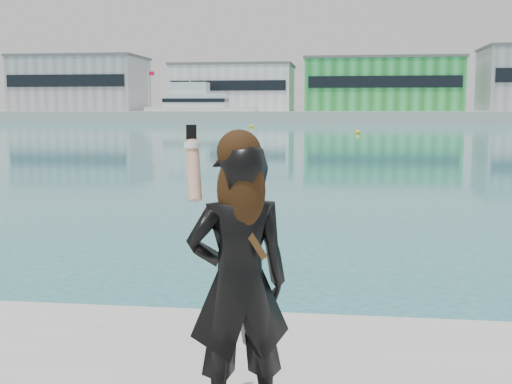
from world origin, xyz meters
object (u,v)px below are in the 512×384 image
Objects in this scene: buoy_far at (251,128)px; motor_yacht at (199,107)px; woman at (239,275)px; buoy_near at (358,134)px.

motor_yacht is at bearing 113.20° from buoy_far.
motor_yacht is at bearing -97.46° from woman.
woman reaches higher than buoy_far.
buoy_far is at bearing -67.54° from motor_yacht.
motor_yacht reaches higher than buoy_near.
motor_yacht reaches higher than woman.
buoy_near is 61.57m from woman.
buoy_near is (27.90, -53.02, -2.70)m from motor_yacht.
woman is (-2.25, -61.51, 1.61)m from buoy_near.
woman is at bearing -82.15° from buoy_far.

